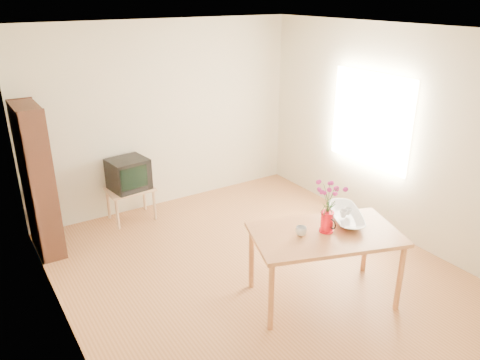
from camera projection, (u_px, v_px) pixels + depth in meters
room at (258, 161)px, 4.82m from camera, size 4.50×4.50×4.50m
table at (325, 240)px, 4.59m from camera, size 1.62×1.24×0.75m
tv_stand at (130, 193)px, 6.33m from camera, size 0.60×0.45×0.46m
bookshelf at (39, 185)px, 5.42m from camera, size 0.28×0.70×1.80m
pitcher at (327, 222)px, 4.54m from camera, size 0.14×0.22×0.21m
flowers at (329, 196)px, 4.44m from camera, size 0.24×0.24×0.34m
mug at (301, 231)px, 4.49m from camera, size 0.12×0.12×0.09m
bowl at (347, 200)px, 4.74m from camera, size 0.62×0.62×0.43m
teacup_a at (344, 205)px, 4.74m from camera, size 0.10×0.10×0.06m
teacup_b at (349, 202)px, 4.80m from camera, size 0.08×0.08×0.06m
television at (128, 173)px, 6.24m from camera, size 0.53×0.50×0.41m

